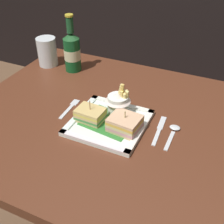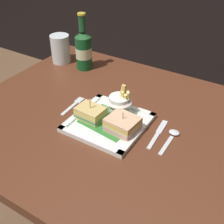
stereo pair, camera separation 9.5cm
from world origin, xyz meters
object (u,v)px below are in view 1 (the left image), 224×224
square_plate (109,123)px  fork (70,108)px  dining_table (115,150)px  beer_bottle (72,51)px  spoon (174,131)px  knife (159,129)px  sandwich_half_right (125,124)px  fries_cup (119,102)px  water_glass (47,53)px  sandwich_half_left (90,115)px

square_plate → fork: (-0.17, 0.03, -0.01)m
dining_table → fork: 0.23m
dining_table → fork: fork is taller
beer_bottle → spoon: 0.58m
dining_table → knife: knife is taller
dining_table → sandwich_half_right: size_ratio=10.34×
sandwich_half_right → dining_table: bearing=138.3°
sandwich_half_right → fork: size_ratio=0.81×
dining_table → square_plate: 0.16m
sandwich_half_right → fork: (-0.23, 0.04, -0.03)m
dining_table → fork: (-0.17, -0.01, 0.15)m
fries_cup → water_glass: 0.51m
dining_table → water_glass: (-0.45, 0.25, 0.20)m
fries_cup → fork: fries_cup is taller
spoon → square_plate: bearing=-166.3°
dining_table → sandwich_half_right: 0.20m
fork → knife: bearing=2.7°
square_plate → water_glass: 0.53m
sandwich_half_left → fork: (-0.11, 0.04, -0.03)m
fork → sandwich_half_right: bearing=-10.7°
sandwich_half_left → sandwich_half_right: 0.12m
beer_bottle → spoon: (0.52, -0.24, -0.09)m
knife → sandwich_half_right: bearing=-149.5°
spoon → fries_cup: bearing=176.9°
sandwich_half_left → dining_table: bearing=36.8°
water_glass → fork: (0.27, -0.26, -0.05)m
beer_bottle → knife: size_ratio=1.56×
water_glass → fries_cup: bearing=-26.9°
sandwich_half_left → water_glass: water_glass is taller
fries_cup → water_glass: size_ratio=0.88×
beer_bottle → spoon: beer_bottle is taller
dining_table → knife: bearing=3.1°
fries_cup → knife: (0.15, -0.02, -0.06)m
square_plate → water_glass: bearing=146.7°
beer_bottle → knife: beer_bottle is taller
square_plate → sandwich_half_right: (0.06, -0.01, 0.03)m
beer_bottle → knife: bearing=-27.6°
dining_table → square_plate: square_plate is taller
water_glass → spoon: size_ratio=0.99×
fork → dining_table: bearing=2.3°
beer_bottle → knife: (0.47, -0.25, -0.09)m
dining_table → fork: bearing=-177.7°
fries_cup → spoon: (0.20, -0.01, -0.05)m
sandwich_half_right → fries_cup: bearing=124.3°
water_glass → fork: water_glass is taller
fries_cup → knife: fries_cup is taller
beer_bottle → sandwich_half_left: bearing=-50.9°
spoon → fork: bearing=-176.8°
dining_table → sandwich_half_left: 0.20m
square_plate → sandwich_half_right: size_ratio=2.34×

